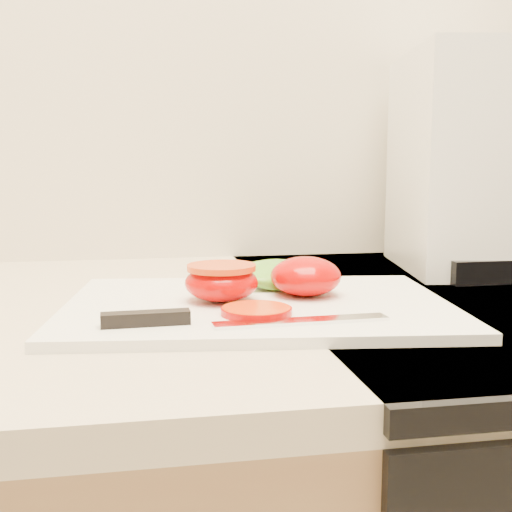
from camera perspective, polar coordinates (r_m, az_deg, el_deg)
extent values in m
cube|color=#BFAE95|center=(0.71, -11.97, -5.33)|extent=(3.92, 0.65, 0.03)
cube|color=white|center=(0.65, 0.16, -4.48)|extent=(0.41, 0.32, 0.01)
ellipsoid|color=#C00100|center=(0.68, 4.44, -1.80)|extent=(0.07, 0.07, 0.04)
ellipsoid|color=#C00100|center=(0.65, -3.08, -2.39)|extent=(0.07, 0.07, 0.04)
cylinder|color=#C93203|center=(0.65, -3.09, -1.02)|extent=(0.07, 0.07, 0.01)
cylinder|color=#E14415|center=(0.59, 0.03, -4.89)|extent=(0.06, 0.06, 0.01)
ellipsoid|color=#64B22F|center=(0.73, 2.21, -1.68)|extent=(0.14, 0.13, 0.02)
cube|color=silver|center=(0.57, 4.06, -5.80)|extent=(0.16, 0.03, 0.00)
cube|color=black|center=(0.56, -9.78, -5.49)|extent=(0.08, 0.02, 0.01)
cube|color=white|center=(0.96, 19.04, 7.89)|extent=(0.24, 0.28, 0.30)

